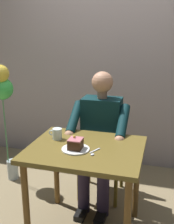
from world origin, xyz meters
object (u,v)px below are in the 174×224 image
Objects in this scene: seated_person at (100,138)px; coffee_cup at (57,134)px; dining_table at (86,160)px; balloon_display at (3,98)px; dessert_spoon at (94,153)px; chair at (103,147)px; cake_slice at (76,144)px.

seated_person is 11.23× the size of coffee_cup.
dining_table is at bearing 90.00° from seated_person.
coffee_cup is at bearing -19.20° from dining_table.
seated_person reaches higher than dining_table.
seated_person is 0.98× the size of balloon_display.
chair is at bearing -83.30° from dessert_spoon.
dessert_spoon is at bearing 134.78° from dining_table.
dining_table is at bearing 160.80° from coffee_cup.
balloon_display is (1.05, -0.56, 0.29)m from dining_table.
coffee_cup reaches higher than dessert_spoon.
dining_table is 0.17m from dessert_spoon.
balloon_display reaches higher than seated_person.
seated_person is 9.00× the size of dessert_spoon.
dining_table is 0.66m from chair.
dining_table is at bearing 90.00° from chair.
chair is at bearing -94.77° from cake_slice.
seated_person reaches higher than dessert_spoon.
balloon_display is (0.78, -0.46, 0.14)m from coffee_cup.
balloon_display reaches higher than cake_slice.
balloon_display is at bearing -4.85° from seated_person.
seated_person is at bearing -90.00° from dining_table.
dining_table is at bearing 152.02° from balloon_display.
dessert_spoon is 0.11× the size of balloon_display.
chair is 0.69× the size of balloon_display.
coffee_cup is (0.27, 0.37, 0.15)m from seated_person.
cake_slice is 0.08× the size of balloon_display.
balloon_display is (1.05, -0.09, 0.29)m from seated_person.
seated_person reaches higher than cake_slice.
coffee_cup is 0.92m from balloon_display.
chair is 0.77m from cake_slice.
dining_table is 0.67× the size of balloon_display.
coffee_cup is (0.27, -0.09, 0.16)m from dining_table.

